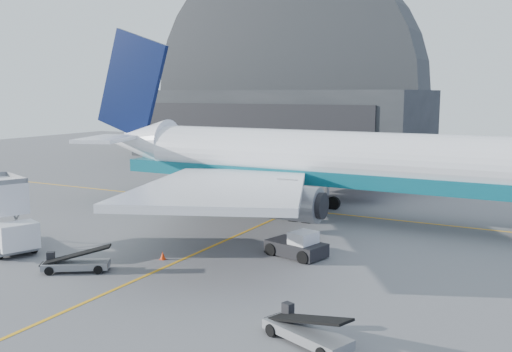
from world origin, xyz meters
The scene contains 9 objects.
ground centered at (0.00, 0.00, 0.00)m, with size 200.00×200.00×0.00m, color #565659.
taxi_lines centered at (0.00, 12.67, 0.01)m, with size 80.00×42.12×0.02m.
hangar centered at (-22.00, 64.95, 9.54)m, with size 50.00×28.30×28.00m.
airliner centered at (2.55, 18.64, 5.24)m, with size 53.33×51.71×18.71m.
catering_truck centered at (-13.50, -3.25, 2.56)m, with size 7.84×5.21×5.06m.
pushback_tug centered at (6.82, 5.11, 0.72)m, with size 4.61×3.34×1.93m.
belt_loader_a centered at (-4.63, -4.87, 0.53)m, with size 4.33×3.50×1.72m.
belt_loader_b centered at (12.92, -7.74, 0.57)m, with size 4.88×3.10×1.85m.
traffic_cone centered at (-1.23, -0.02, 0.27)m, with size 0.39×0.39×0.57m.
Camera 1 is at (22.67, -31.13, 11.61)m, focal length 40.00 mm.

